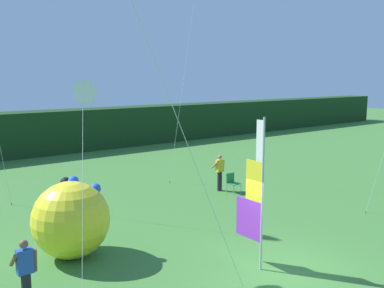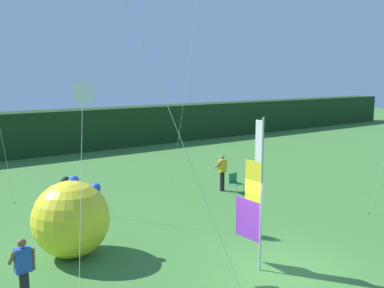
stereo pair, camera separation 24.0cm
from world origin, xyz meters
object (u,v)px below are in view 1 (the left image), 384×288
at_px(person_mid_field, 26,273).
at_px(kite_white_delta_3, 83,94).
at_px(banner_flag, 254,196).
at_px(inflatable_balloon, 71,219).
at_px(folding_chair, 232,182).
at_px(person_near_banner, 220,172).

bearing_deg(person_mid_field, kite_white_delta_3, 37.34).
height_order(banner_flag, inflatable_balloon, banner_flag).
xyz_separation_m(person_mid_field, folding_chair, (10.73, 4.72, -0.41)).
xyz_separation_m(person_near_banner, folding_chair, (0.27, -0.58, -0.41)).
relative_size(inflatable_balloon, kite_white_delta_3, 0.45).
distance_m(person_mid_field, kite_white_delta_3, 4.89).
bearing_deg(folding_chair, banner_flag, -128.36).
distance_m(person_mid_field, inflatable_balloon, 3.05).
relative_size(person_near_banner, kite_white_delta_3, 0.33).
xyz_separation_m(inflatable_balloon, folding_chair, (8.73, 2.43, -0.65)).
height_order(banner_flag, person_near_banner, banner_flag).
distance_m(person_mid_field, folding_chair, 11.73).
height_order(person_mid_field, inflatable_balloon, inflatable_balloon).
height_order(banner_flag, kite_white_delta_3, kite_white_delta_3).
xyz_separation_m(folding_chair, kite_white_delta_3, (-8.44, -2.97, 4.36)).
bearing_deg(inflatable_balloon, folding_chair, 15.55).
relative_size(person_near_banner, inflatable_balloon, 0.72).
xyz_separation_m(banner_flag, person_near_banner, (4.61, 6.75, -1.14)).
bearing_deg(person_near_banner, banner_flag, -124.34).
bearing_deg(banner_flag, person_mid_field, 166.07).
bearing_deg(person_near_banner, inflatable_balloon, -160.40).
distance_m(banner_flag, person_near_banner, 8.26).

